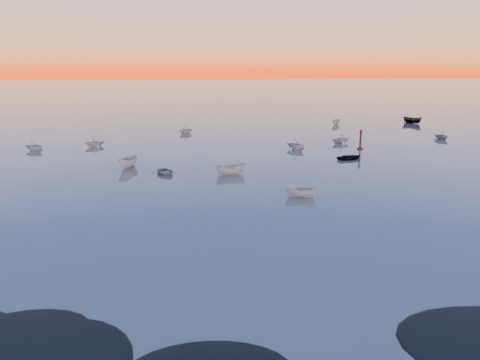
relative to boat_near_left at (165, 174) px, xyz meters
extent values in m
plane|color=#615751|center=(7.10, 63.48, 0.00)|extent=(600.00, 600.00, 0.00)
imported|color=slate|center=(0.00, 0.00, 0.00)|extent=(3.97, 2.64, 0.92)
imported|color=silver|center=(7.94, -1.20, 0.00)|extent=(2.31, 4.05, 1.32)
cylinder|color=#440E0F|center=(30.39, 13.19, 0.05)|extent=(0.94, 0.94, 0.31)
cylinder|color=#440E0F|center=(30.39, 13.19, 1.36)|extent=(0.33, 0.33, 2.72)
cone|color=#440E0F|center=(30.39, 13.19, 2.98)|extent=(0.63, 0.63, 0.52)
camera|label=1|loc=(1.21, -56.48, 13.05)|focal=35.00mm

